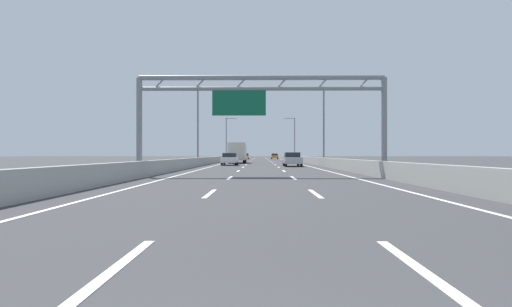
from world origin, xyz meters
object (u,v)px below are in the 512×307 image
object	(u,v)px
streetlamp_left_mid	(200,121)
white_car	(230,159)
sign_gantry	(258,99)
box_truck	(238,152)
streetlamp_right_mid	(322,121)
silver_car	(292,159)
yellow_car	(245,156)
streetlamp_right_far	(294,136)
orange_car	(275,156)
streetlamp_left_far	(227,136)

from	to	relation	value
streetlamp_left_mid	white_car	xyz separation A→B (m)	(3.73, -0.76, -4.65)
sign_gantry	box_truck	distance (m)	34.53
streetlamp_right_mid	sign_gantry	bearing A→B (deg)	-107.91
streetlamp_left_mid	silver_car	bearing A→B (deg)	-25.47
sign_gantry	streetlamp_left_mid	bearing A→B (deg)	107.08
yellow_car	box_truck	distance (m)	42.27
streetlamp_right_far	streetlamp_left_mid	bearing A→B (deg)	-109.84
sign_gantry	streetlamp_right_far	xyz separation A→B (m)	(7.65, 65.07, 0.57)
streetlamp_right_mid	yellow_car	distance (m)	54.19
streetlamp_right_far	orange_car	xyz separation A→B (m)	(-3.65, 16.78, -4.65)
streetlamp_right_mid	silver_car	distance (m)	8.03
white_car	box_truck	world-z (taller)	box_truck
streetlamp_left_mid	yellow_car	size ratio (longest dim) A/B	2.11
yellow_car	orange_car	xyz separation A→B (m)	(7.59, 5.35, -0.00)
silver_car	streetlamp_left_far	bearing A→B (deg)	103.17
streetlamp_right_far	yellow_car	world-z (taller)	streetlamp_right_far
streetlamp_left_mid	orange_car	xyz separation A→B (m)	(11.28, 58.16, -4.65)
sign_gantry	white_car	size ratio (longest dim) A/B	3.60
orange_car	streetlamp_right_mid	bearing A→B (deg)	-86.41
white_car	yellow_car	bearing A→B (deg)	90.04
sign_gantry	white_car	distance (m)	23.56
streetlamp_right_mid	box_truck	bearing A→B (deg)	135.89
streetlamp_right_far	box_truck	distance (m)	32.91
streetlamp_right_far	box_truck	size ratio (longest dim) A/B	1.12
streetlamp_left_mid	box_truck	world-z (taller)	streetlamp_left_mid
streetlamp_left_mid	streetlamp_right_far	size ratio (longest dim) A/B	1.00
white_car	streetlamp_left_far	bearing A→B (deg)	95.06
sign_gantry	streetlamp_left_far	xyz separation A→B (m)	(-7.28, 65.07, 0.57)
yellow_car	silver_car	bearing A→B (deg)	-82.91
streetlamp_left_mid	box_truck	size ratio (longest dim) A/B	1.12
sign_gantry	orange_car	world-z (taller)	sign_gantry
streetlamp_right_far	white_car	bearing A→B (deg)	-104.89
box_truck	white_car	bearing A→B (deg)	-91.64
orange_car	sign_gantry	bearing A→B (deg)	-92.80
sign_gantry	orange_car	bearing A→B (deg)	87.20
sign_gantry	yellow_car	distance (m)	76.69
yellow_car	white_car	bearing A→B (deg)	-89.96
streetlamp_right_mid	orange_car	bearing A→B (deg)	93.59
streetlamp_right_mid	box_truck	size ratio (longest dim) A/B	1.12
streetlamp_right_mid	streetlamp_left_mid	bearing A→B (deg)	180.00
streetlamp_left_mid	white_car	bearing A→B (deg)	-11.51
silver_car	yellow_car	bearing A→B (deg)	97.09
white_car	orange_car	distance (m)	59.40
silver_car	sign_gantry	bearing A→B (deg)	-101.08
streetlamp_right_mid	streetlamp_left_far	size ratio (longest dim) A/B	1.00
sign_gantry	streetlamp_right_far	world-z (taller)	streetlamp_right_far
yellow_car	streetlamp_left_mid	bearing A→B (deg)	-93.99
sign_gantry	silver_car	bearing A→B (deg)	78.92
yellow_car	box_truck	bearing A→B (deg)	-89.51
orange_car	streetlamp_right_far	bearing A→B (deg)	-77.72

